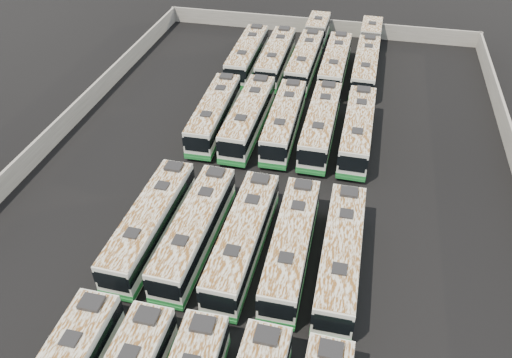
{
  "coord_description": "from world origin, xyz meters",
  "views": [
    {
      "loc": [
        6.99,
        -35.11,
        28.58
      ],
      "look_at": [
        -0.68,
        -1.67,
        1.6
      ],
      "focal_mm": 35.0,
      "sensor_mm": 36.0,
      "label": 1
    }
  ],
  "objects_px": {
    "bus_midfront_center": "(243,239)",
    "bus_midback_center": "(284,121)",
    "bus_midback_far_right": "(358,129)",
    "bus_back_far_left": "(247,55)",
    "bus_midback_far_left": "(214,113)",
    "bus_midback_right": "(321,124)",
    "bus_midfront_left": "(195,230)",
    "bus_midback_left": "(248,117)",
    "bus_midfront_far_left": "(151,223)",
    "bus_midfront_right": "(291,245)",
    "bus_midfront_far_right": "(341,255)",
    "bus_back_center": "(309,50)",
    "bus_back_far_right": "(367,55)",
    "bus_back_right": "(335,64)"
  },
  "relations": [
    {
      "from": "bus_midback_far_left",
      "to": "bus_midback_right",
      "type": "xyz_separation_m",
      "value": [
        11.08,
        0.29,
        0.05
      ]
    },
    {
      "from": "bus_midback_far_left",
      "to": "bus_midback_far_right",
      "type": "distance_m",
      "value": 14.78
    },
    {
      "from": "bus_midback_far_left",
      "to": "bus_midback_right",
      "type": "height_order",
      "value": "bus_midback_right"
    },
    {
      "from": "bus_midfront_far_left",
      "to": "bus_midback_far_right",
      "type": "height_order",
      "value": "bus_midback_far_right"
    },
    {
      "from": "bus_midfront_left",
      "to": "bus_midback_center",
      "type": "bearing_deg",
      "value": 79.01
    },
    {
      "from": "bus_midfront_right",
      "to": "bus_midfront_far_right",
      "type": "height_order",
      "value": "bus_midfront_far_right"
    },
    {
      "from": "bus_back_far_left",
      "to": "bus_back_far_right",
      "type": "height_order",
      "value": "bus_back_far_left"
    },
    {
      "from": "bus_midfront_far_left",
      "to": "bus_midfront_far_right",
      "type": "height_order",
      "value": "bus_midfront_far_left"
    },
    {
      "from": "bus_midfront_far_right",
      "to": "bus_midback_right",
      "type": "xyz_separation_m",
      "value": [
        -3.65,
        17.44,
        0.04
      ]
    },
    {
      "from": "bus_midback_right",
      "to": "bus_back_right",
      "type": "relative_size",
      "value": 1.0
    },
    {
      "from": "bus_midback_far_right",
      "to": "bus_back_far_left",
      "type": "height_order",
      "value": "bus_back_far_left"
    },
    {
      "from": "bus_midfront_left",
      "to": "bus_midback_left",
      "type": "relative_size",
      "value": 0.97
    },
    {
      "from": "bus_midback_far_left",
      "to": "bus_midback_center",
      "type": "relative_size",
      "value": 1.0
    },
    {
      "from": "bus_midfront_right",
      "to": "bus_midback_center",
      "type": "bearing_deg",
      "value": 101.84
    },
    {
      "from": "bus_midfront_left",
      "to": "bus_midback_left",
      "type": "height_order",
      "value": "bus_midback_left"
    },
    {
      "from": "bus_midfront_center",
      "to": "bus_midback_left",
      "type": "xyz_separation_m",
      "value": [
        -3.75,
        17.15,
        0.05
      ]
    },
    {
      "from": "bus_midback_right",
      "to": "bus_back_right",
      "type": "distance_m",
      "value": 14.26
    },
    {
      "from": "bus_midfront_far_left",
      "to": "bus_midfront_right",
      "type": "xyz_separation_m",
      "value": [
        11.12,
        0.13,
        -0.03
      ]
    },
    {
      "from": "bus_midfront_left",
      "to": "bus_midfront_far_right",
      "type": "relative_size",
      "value": 1.0
    },
    {
      "from": "bus_midfront_far_left",
      "to": "bus_back_center",
      "type": "bearing_deg",
      "value": 79.22
    },
    {
      "from": "bus_midfront_far_right",
      "to": "bus_back_center",
      "type": "height_order",
      "value": "bus_back_center"
    },
    {
      "from": "bus_midfront_far_left",
      "to": "bus_midfront_center",
      "type": "height_order",
      "value": "bus_midfront_center"
    },
    {
      "from": "bus_midfront_far_left",
      "to": "bus_midback_right",
      "type": "distance_m",
      "value": 20.65
    },
    {
      "from": "bus_midfront_right",
      "to": "bus_midback_far_left",
      "type": "height_order",
      "value": "bus_midback_far_left"
    },
    {
      "from": "bus_midback_far_left",
      "to": "bus_midback_left",
      "type": "relative_size",
      "value": 0.97
    },
    {
      "from": "bus_midback_left",
      "to": "bus_midback_far_left",
      "type": "bearing_deg",
      "value": -179.15
    },
    {
      "from": "bus_midfront_center",
      "to": "bus_midback_right",
      "type": "bearing_deg",
      "value": 79.36
    },
    {
      "from": "bus_midback_far_right",
      "to": "bus_midback_left",
      "type": "bearing_deg",
      "value": -178.43
    },
    {
      "from": "bus_midback_right",
      "to": "bus_back_far_left",
      "type": "bearing_deg",
      "value": 128.06
    },
    {
      "from": "bus_midfront_far_right",
      "to": "bus_midback_left",
      "type": "relative_size",
      "value": 0.97
    },
    {
      "from": "bus_midfront_far_left",
      "to": "bus_midback_right",
      "type": "relative_size",
      "value": 0.98
    },
    {
      "from": "bus_midfront_left",
      "to": "bus_midback_far_right",
      "type": "bearing_deg",
      "value": 58.32
    },
    {
      "from": "bus_midfront_left",
      "to": "bus_midback_center",
      "type": "height_order",
      "value": "bus_midback_center"
    },
    {
      "from": "bus_midback_far_left",
      "to": "bus_midback_right",
      "type": "relative_size",
      "value": 0.98
    },
    {
      "from": "bus_midback_center",
      "to": "bus_midback_right",
      "type": "bearing_deg",
      "value": 1.03
    },
    {
      "from": "bus_back_far_left",
      "to": "bus_back_center",
      "type": "distance_m",
      "value": 8.14
    },
    {
      "from": "bus_midfront_right",
      "to": "bus_back_far_right",
      "type": "relative_size",
      "value": 0.63
    },
    {
      "from": "bus_midfront_left",
      "to": "bus_back_right",
      "type": "height_order",
      "value": "bus_back_right"
    },
    {
      "from": "bus_midfront_far_left",
      "to": "bus_midfront_far_right",
      "type": "distance_m",
      "value": 14.79
    },
    {
      "from": "bus_midfront_far_right",
      "to": "bus_midfront_far_left",
      "type": "bearing_deg",
      "value": 179.68
    },
    {
      "from": "bus_midback_far_left",
      "to": "bus_back_right",
      "type": "bearing_deg",
      "value": 51.34
    },
    {
      "from": "bus_midfront_right",
      "to": "bus_back_center",
      "type": "distance_m",
      "value": 35.18
    },
    {
      "from": "bus_midfront_far_left",
      "to": "bus_back_far_right",
      "type": "xyz_separation_m",
      "value": [
        14.88,
        35.18,
        -0.0
      ]
    },
    {
      "from": "bus_midback_far_right",
      "to": "bus_back_center",
      "type": "bearing_deg",
      "value": 113.12
    },
    {
      "from": "bus_midback_left",
      "to": "bus_midback_right",
      "type": "xyz_separation_m",
      "value": [
        7.43,
        0.29,
        -0.02
      ]
    },
    {
      "from": "bus_midfront_left",
      "to": "bus_midfront_far_left",
      "type": "bearing_deg",
      "value": -177.21
    },
    {
      "from": "bus_midback_right",
      "to": "bus_back_center",
      "type": "bearing_deg",
      "value": 102.15
    },
    {
      "from": "bus_midback_far_right",
      "to": "bus_back_far_left",
      "type": "bearing_deg",
      "value": 136.23
    },
    {
      "from": "bus_midfront_center",
      "to": "bus_midback_center",
      "type": "relative_size",
      "value": 1.01
    },
    {
      "from": "bus_back_right",
      "to": "bus_midback_right",
      "type": "bearing_deg",
      "value": -89.26
    }
  ]
}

